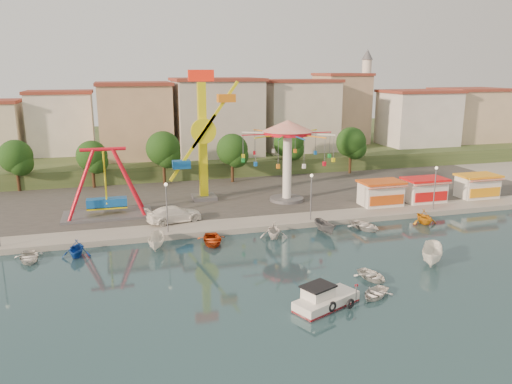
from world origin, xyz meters
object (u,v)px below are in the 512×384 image
object	(u,v)px
pirate_ship_ride	(105,184)
van	(174,214)
cabin_motorboat	(325,300)
rowboat_a	(372,276)
wave_swinger	(288,142)
kamikaze_tower	(205,139)
skiff	(432,255)

from	to	relation	value
pirate_ship_ride	van	size ratio (longest dim) A/B	1.63
van	cabin_motorboat	bearing A→B (deg)	-173.14
rowboat_a	van	size ratio (longest dim) A/B	0.51
cabin_motorboat	van	xyz separation A→B (m)	(-8.32, 22.45, 0.99)
wave_swinger	van	world-z (taller)	wave_swinger
wave_swinger	cabin_motorboat	distance (m)	29.58
rowboat_a	van	distance (m)	23.71
kamikaze_tower	rowboat_a	size ratio (longest dim) A/B	5.26
kamikaze_tower	wave_swinger	world-z (taller)	kamikaze_tower
wave_swinger	van	bearing A→B (deg)	-160.63
skiff	van	distance (m)	27.31
van	pirate_ship_ride	bearing A→B (deg)	44.72
pirate_ship_ride	kamikaze_tower	size ratio (longest dim) A/B	0.61
kamikaze_tower	cabin_motorboat	world-z (taller)	kamikaze_tower
rowboat_a	kamikaze_tower	bearing A→B (deg)	96.29
pirate_ship_ride	skiff	world-z (taller)	pirate_ship_ride
rowboat_a	van	bearing A→B (deg)	115.22
rowboat_a	van	world-z (taller)	van
skiff	kamikaze_tower	bearing A→B (deg)	159.19
pirate_ship_ride	kamikaze_tower	xyz separation A→B (m)	(12.44, 4.32, 4.12)
pirate_ship_ride	wave_swinger	size ratio (longest dim) A/B	0.86
rowboat_a	cabin_motorboat	bearing A→B (deg)	-160.85
skiff	van	world-z (taller)	van
skiff	cabin_motorboat	bearing A→B (deg)	-120.29
pirate_ship_ride	skiff	bearing A→B (deg)	-37.85
pirate_ship_ride	kamikaze_tower	distance (m)	13.80
wave_swinger	skiff	distance (m)	24.62
cabin_motorboat	rowboat_a	xyz separation A→B (m)	(5.84, 3.46, -0.17)
van	wave_swinger	bearing A→B (deg)	-84.12
wave_swinger	van	distance (m)	17.35
kamikaze_tower	rowboat_a	distance (m)	30.28
wave_swinger	skiff	size ratio (longest dim) A/B	2.50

